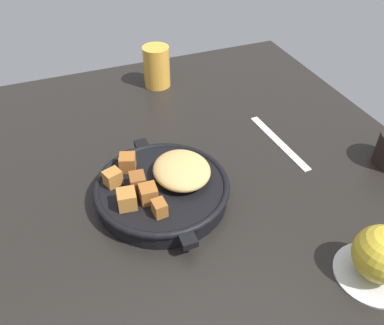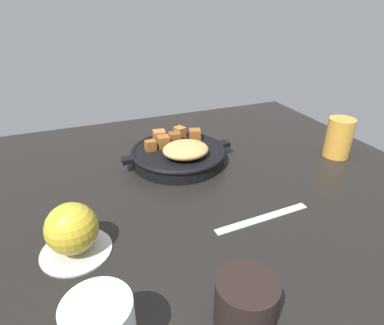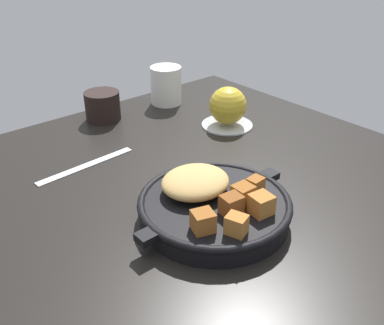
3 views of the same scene
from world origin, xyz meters
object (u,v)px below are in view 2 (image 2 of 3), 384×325
at_px(butter_knife, 263,218).
at_px(coffee_mug_dark, 246,302).
at_px(red_apple, 72,228).
at_px(cast_iron_skillet, 179,153).
at_px(juice_glass_amber, 339,138).

distance_m(butter_knife, coffee_mug_dark, 0.22).
height_order(red_apple, coffee_mug_dark, red_apple).
relative_size(red_apple, butter_knife, 0.41).
xyz_separation_m(cast_iron_skillet, butter_knife, (-0.07, 0.27, -0.02)).
distance_m(red_apple, juice_glass_amber, 0.66).
distance_m(cast_iron_skillet, red_apple, 0.35).
bearing_deg(red_apple, coffee_mug_dark, 132.29).
xyz_separation_m(cast_iron_skillet, juice_glass_amber, (-0.39, 0.11, 0.02)).
height_order(red_apple, butter_knife, red_apple).
relative_size(red_apple, coffee_mug_dark, 1.04).
distance_m(cast_iron_skillet, butter_knife, 0.28).
height_order(cast_iron_skillet, coffee_mug_dark, cast_iron_skillet).
bearing_deg(butter_knife, juice_glass_amber, -156.71).
height_order(cast_iron_skillet, butter_knife, cast_iron_skillet).
xyz_separation_m(cast_iron_skillet, red_apple, (0.26, 0.23, 0.02)).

